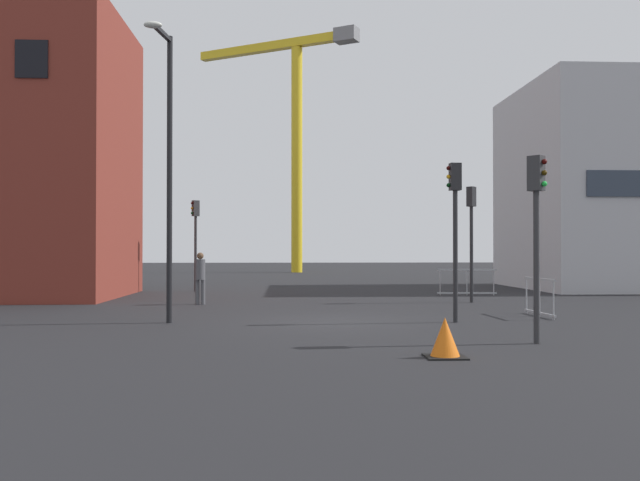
% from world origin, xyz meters
% --- Properties ---
extents(ground, '(160.00, 160.00, 0.00)m').
position_xyz_m(ground, '(0.00, 0.00, 0.00)').
color(ground, black).
extents(construction_crane, '(13.39, 8.14, 19.47)m').
position_xyz_m(construction_crane, '(-0.52, 38.65, 12.94)').
color(construction_crane, yellow).
rests_on(construction_crane, ground).
extents(streetlamp_tall, '(0.48, 1.46, 7.35)m').
position_xyz_m(streetlamp_tall, '(-4.25, -0.32, 4.28)').
color(streetlamp_tall, black).
rests_on(streetlamp_tall, ground).
extents(traffic_light_near, '(0.37, 0.37, 3.74)m').
position_xyz_m(traffic_light_near, '(3.74, -4.44, 2.53)').
color(traffic_light_near, '#2D2D30').
rests_on(traffic_light_near, ground).
extents(traffic_light_median, '(0.37, 0.37, 4.10)m').
position_xyz_m(traffic_light_median, '(5.33, 6.14, 2.75)').
color(traffic_light_median, '#232326').
rests_on(traffic_light_median, ground).
extents(traffic_light_far, '(0.38, 0.36, 4.06)m').
position_xyz_m(traffic_light_far, '(-5.26, 12.98, 2.72)').
color(traffic_light_far, '#2D2D30').
rests_on(traffic_light_far, ground).
extents(traffic_light_crosswalk, '(0.38, 0.25, 4.10)m').
position_xyz_m(traffic_light_crosswalk, '(3.10, -0.42, 2.75)').
color(traffic_light_crosswalk, '#232326').
rests_on(traffic_light_crosswalk, ground).
extents(pedestrian_walking, '(0.34, 0.34, 1.77)m').
position_xyz_m(pedestrian_walking, '(-4.16, 5.74, 1.03)').
color(pedestrian_walking, '#4C4C51').
rests_on(pedestrian_walking, ground).
extents(safety_barrier_rear, '(2.41, 0.25, 1.08)m').
position_xyz_m(safety_barrier_rear, '(6.15, 9.82, 0.56)').
color(safety_barrier_rear, '#9EA0A5').
rests_on(safety_barrier_rear, ground).
extents(safety_barrier_mid_span, '(0.15, 2.01, 1.08)m').
position_xyz_m(safety_barrier_mid_span, '(5.83, 0.99, 0.56)').
color(safety_barrier_mid_span, '#9EA0A5').
rests_on(safety_barrier_mid_span, ground).
extents(traffic_cone_on_verge, '(0.69, 0.69, 0.70)m').
position_xyz_m(traffic_cone_on_verge, '(1.50, -6.07, 0.33)').
color(traffic_cone_on_verge, black).
rests_on(traffic_cone_on_verge, ground).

